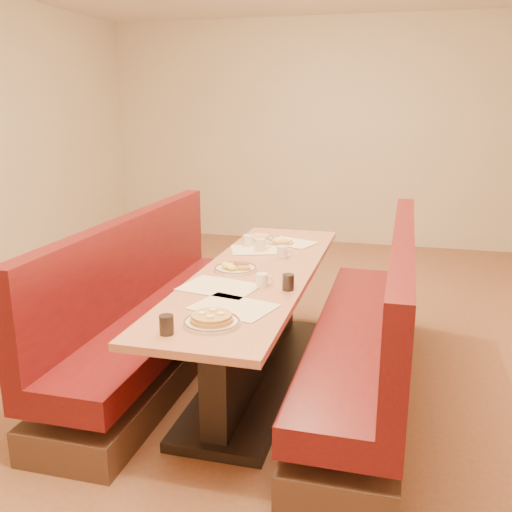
% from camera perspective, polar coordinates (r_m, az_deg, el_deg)
% --- Properties ---
extents(ground, '(8.00, 8.00, 0.00)m').
position_cam_1_polar(ground, '(3.89, 0.01, -12.16)').
color(ground, '#9E6647').
rests_on(ground, ground).
extents(room_envelope, '(6.04, 8.04, 2.82)m').
position_cam_1_polar(room_envelope, '(3.46, 0.01, 17.57)').
color(room_envelope, beige).
rests_on(room_envelope, ground).
extents(diner_table, '(0.70, 2.50, 0.75)m').
position_cam_1_polar(diner_table, '(3.73, 0.01, -7.06)').
color(diner_table, black).
rests_on(diner_table, ground).
extents(booth_left, '(0.55, 2.50, 1.05)m').
position_cam_1_polar(booth_left, '(3.98, -10.31, -6.10)').
color(booth_left, '#4C3326').
rests_on(booth_left, ground).
extents(booth_right, '(0.55, 2.50, 1.05)m').
position_cam_1_polar(booth_right, '(3.64, 11.35, -8.22)').
color(booth_right, '#4C3326').
rests_on(booth_right, ground).
extents(placemat_near_left, '(0.48, 0.40, 0.00)m').
position_cam_1_polar(placemat_near_left, '(3.30, -3.67, -3.11)').
color(placemat_near_left, '#FFE7C7').
rests_on(placemat_near_left, diner_table).
extents(placemat_near_right, '(0.47, 0.41, 0.00)m').
position_cam_1_polar(placemat_near_right, '(2.99, -2.26, -5.08)').
color(placemat_near_right, '#FFE7C7').
rests_on(placemat_near_right, diner_table).
extents(placemat_far_left, '(0.46, 0.41, 0.00)m').
position_cam_1_polar(placemat_far_left, '(4.12, 0.25, 0.66)').
color(placemat_far_left, '#FFE7C7').
rests_on(placemat_far_left, diner_table).
extents(placemat_far_right, '(0.41, 0.36, 0.00)m').
position_cam_1_polar(placemat_far_right, '(4.34, 3.54, 1.36)').
color(placemat_far_right, '#FFE7C7').
rests_on(placemat_far_right, diner_table).
extents(pancake_plate, '(0.28, 0.28, 0.06)m').
position_cam_1_polar(pancake_plate, '(2.76, -4.46, -6.44)').
color(pancake_plate, silver).
rests_on(pancake_plate, diner_table).
extents(eggs_plate, '(0.28, 0.28, 0.06)m').
position_cam_1_polar(eggs_plate, '(3.62, -2.11, -1.21)').
color(eggs_plate, silver).
rests_on(eggs_plate, diner_table).
extents(extra_plate_mid, '(0.19, 0.19, 0.04)m').
position_cam_1_polar(extra_plate_mid, '(4.29, 2.51, 1.36)').
color(extra_plate_mid, silver).
rests_on(extra_plate_mid, diner_table).
extents(extra_plate_far, '(0.22, 0.22, 0.04)m').
position_cam_1_polar(extra_plate_far, '(4.44, 0.40, 1.86)').
color(extra_plate_far, silver).
rests_on(extra_plate_far, diner_table).
extents(coffee_mug_a, '(0.10, 0.07, 0.08)m').
position_cam_1_polar(coffee_mug_a, '(3.30, 0.66, -2.41)').
color(coffee_mug_a, silver).
rests_on(coffee_mug_a, diner_table).
extents(coffee_mug_b, '(0.11, 0.08, 0.09)m').
position_cam_1_polar(coffee_mug_b, '(4.10, 0.48, 1.15)').
color(coffee_mug_b, silver).
rests_on(coffee_mug_b, diner_table).
extents(coffee_mug_c, '(0.11, 0.08, 0.08)m').
position_cam_1_polar(coffee_mug_c, '(3.91, 2.69, 0.42)').
color(coffee_mug_c, silver).
rests_on(coffee_mug_c, diner_table).
extents(coffee_mug_d, '(0.11, 0.08, 0.08)m').
position_cam_1_polar(coffee_mug_d, '(4.23, -0.76, 1.57)').
color(coffee_mug_d, silver).
rests_on(coffee_mug_d, diner_table).
extents(soda_tumbler_near, '(0.07, 0.07, 0.09)m').
position_cam_1_polar(soda_tumbler_near, '(2.67, -8.94, -6.82)').
color(soda_tumbler_near, black).
rests_on(soda_tumbler_near, diner_table).
extents(soda_tumbler_mid, '(0.07, 0.07, 0.09)m').
position_cam_1_polar(soda_tumbler_mid, '(3.24, 3.24, -2.63)').
color(soda_tumbler_mid, black).
rests_on(soda_tumbler_mid, diner_table).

